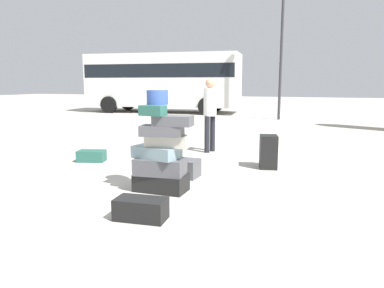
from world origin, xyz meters
The scene contains 9 objects.
ground_plane centered at (0.00, 0.00, 0.00)m, with size 80.00×80.00×0.00m, color #ADA89E.
suitcase_tower centered at (-0.36, 0.29, 0.58)m, with size 0.95×0.55×1.49m.
suitcase_black_foreground_near centered at (-0.12, -0.81, 0.13)m, with size 0.60×0.32×0.25m, color black.
suitcase_charcoal_left_side centered at (-0.47, 1.18, 0.15)m, with size 0.70×0.39×0.31m, color #4C4C51.
suitcase_black_right_side centered at (0.88, 2.34, 0.31)m, with size 0.32×0.38×0.63m, color black.
suitcase_teal_white_trunk centered at (-2.60, 1.68, 0.11)m, with size 0.54×0.32×0.23m, color #26594C.
person_bearded_onlooker centered at (-0.65, 3.53, 1.01)m, with size 0.30×0.33×1.70m.
parked_bus centered at (-6.63, 13.94, 1.83)m, with size 8.56×3.42×3.15m.
lamp_post centered at (-0.10, 11.95, 4.19)m, with size 0.36×0.36×6.47m.
Camera 1 is at (1.85, -4.39, 1.58)m, focal length 33.71 mm.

